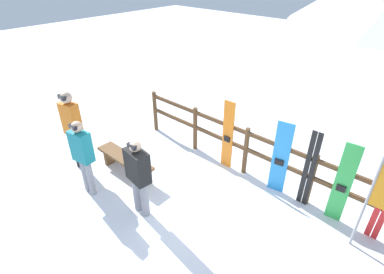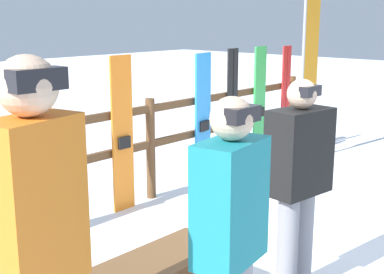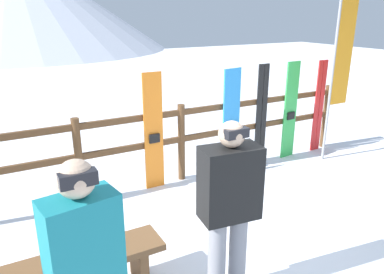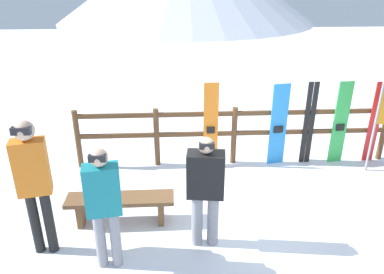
% 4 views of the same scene
% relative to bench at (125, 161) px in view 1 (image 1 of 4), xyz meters
% --- Properties ---
extents(ground_plane, '(40.00, 40.00, 0.00)m').
position_rel_bench_xyz_m(ground_plane, '(1.90, -0.20, -0.32)').
color(ground_plane, white).
extents(fence, '(5.80, 0.10, 1.11)m').
position_rel_bench_xyz_m(fence, '(1.90, 1.74, 0.34)').
color(fence, brown).
rests_on(fence, ground).
extents(bench, '(1.52, 0.36, 0.42)m').
position_rel_bench_xyz_m(bench, '(0.00, 0.00, 0.00)').
color(bench, brown).
rests_on(bench, ground).
extents(person_teal, '(0.43, 0.28, 1.60)m').
position_rel_bench_xyz_m(person_teal, '(-0.04, -0.86, 0.61)').
color(person_teal, gray).
rests_on(person_teal, ground).
extents(person_orange, '(0.42, 0.29, 1.82)m').
position_rel_bench_xyz_m(person_orange, '(-0.91, -0.55, 0.77)').
color(person_orange, black).
rests_on(person_orange, ground).
extents(person_black, '(0.49, 0.31, 1.55)m').
position_rel_bench_xyz_m(person_black, '(1.16, -0.52, 0.56)').
color(person_black, gray).
rests_on(person_black, ground).
extents(snowboard_orange, '(0.26, 0.05, 1.59)m').
position_rel_bench_xyz_m(snowboard_orange, '(1.45, 1.68, 0.47)').
color(snowboard_orange, orange).
rests_on(snowboard_orange, ground).
extents(snowboard_blue, '(0.32, 0.09, 1.55)m').
position_rel_bench_xyz_m(snowboard_blue, '(2.69, 1.68, 0.45)').
color(snowboard_blue, '#288CE0').
rests_on(snowboard_blue, ground).
extents(ski_pair_black, '(0.19, 0.02, 1.58)m').
position_rel_bench_xyz_m(ski_pair_black, '(3.26, 1.69, 0.47)').
color(ski_pair_black, black).
rests_on(ski_pair_black, ground).
extents(snowboard_green, '(0.27, 0.07, 1.58)m').
position_rel_bench_xyz_m(snowboard_green, '(3.85, 1.68, 0.46)').
color(snowboard_green, green).
rests_on(snowboard_green, ground).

